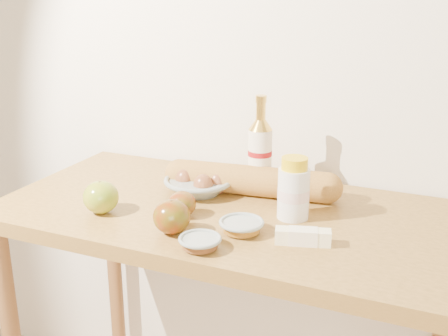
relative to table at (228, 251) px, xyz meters
The scene contains 12 objects.
back_wall 0.62m from the table, 90.00° to the left, with size 3.50×0.02×2.60m, color white.
table is the anchor object (origin of this frame).
bourbon_bottle 0.28m from the table, 79.48° to the left, with size 0.07×0.07×0.27m.
cream_bottle 0.26m from the table, ahead, with size 0.09×0.09×0.16m.
egg_bowl 0.21m from the table, 147.96° to the left, with size 0.24×0.24×0.07m.
baguette 0.20m from the table, 81.67° to the left, with size 0.50×0.15×0.08m.
apple_yellowgreen 0.36m from the table, 152.19° to the right, with size 0.12×0.12×0.08m.
apple_redgreen_front 0.26m from the table, 108.94° to the right, with size 0.11×0.11×0.08m.
apple_redgreen_right 0.20m from the table, 134.16° to the right, with size 0.09×0.09×0.07m.
sugar_bowl 0.27m from the table, 82.41° to the right, with size 0.11×0.11×0.03m.
syrup_bowl 0.20m from the table, 55.26° to the right, with size 0.14×0.14×0.03m.
butter_stick 0.30m from the table, 27.74° to the right, with size 0.13×0.07×0.04m.
Camera 1 is at (0.52, -0.06, 1.46)m, focal length 45.00 mm.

